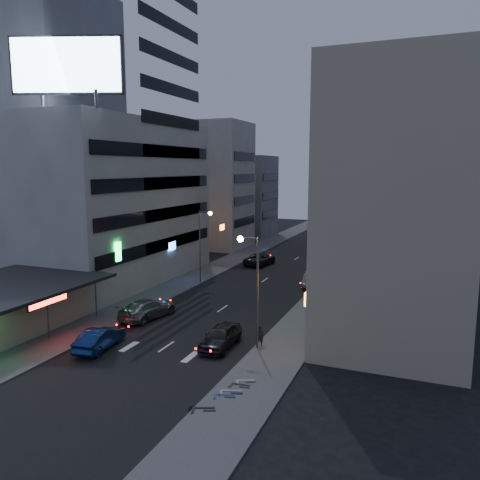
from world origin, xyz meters
The scene contains 29 objects.
ground centered at (0.00, 0.00, 0.00)m, with size 180.00×180.00×0.00m, color black.
sidewalk_left centered at (-8.00, 30.00, 0.06)m, with size 4.00×120.00×0.12m, color #4C4C4F.
sidewalk_right centered at (8.00, 30.00, 0.06)m, with size 4.00×120.00×0.12m, color #4C4C4F.
food_court centered at (-13.90, 2.00, 1.98)m, with size 11.00×13.00×3.88m.
white_building centered at (-17.00, 20.00, 9.00)m, with size 14.00×24.00×18.00m, color #BBBBB6.
grey_tower centered at (-26.00, 23.00, 17.00)m, with size 10.00×14.00×34.00m, color gray.
shophouse_near centered at (15.00, 10.50, 10.00)m, with size 10.00×11.00×20.00m, color tan.
shophouse_mid centered at (15.50, 22.00, 8.00)m, with size 11.00×12.00×16.00m, color gray.
shophouse_far centered at (15.00, 35.00, 11.00)m, with size 10.00×14.00×22.00m, color tan.
far_left_a centered at (-15.50, 45.00, 10.00)m, with size 11.00×10.00×20.00m, color #BBBBB6.
far_left_b centered at (-16.00, 58.00, 7.50)m, with size 12.00×10.00×15.00m, color gray.
far_right_a centered at (15.50, 50.00, 9.00)m, with size 11.00×12.00×18.00m, color gray.
far_right_b centered at (16.00, 64.00, 12.00)m, with size 12.00×12.00×24.00m, color tan.
billboard centered at (-12.99, 9.97, 21.66)m, with size 9.52×3.75×6.20m.
street_lamp_right_near centered at (5.90, 6.00, 5.36)m, with size 1.60×0.44×8.02m.
street_lamp_left centered at (-5.90, 22.00, 5.36)m, with size 1.60×0.44×8.02m.
street_lamp_right_far centered at (5.90, 40.00, 5.36)m, with size 1.60×0.44×8.02m.
parked_car_right_near centered at (3.69, 5.44, 0.81)m, with size 1.91×4.75×1.62m, color #232327.
parked_car_right_mid centered at (5.60, 25.29, 0.71)m, with size 1.50×4.31×1.42m, color gray.
parked_car_left centered at (-3.38, 33.91, 0.78)m, with size 2.59×5.62×1.56m, color #2B2C31.
parked_car_right_far centered at (4.81, 39.67, 0.76)m, with size 2.14×5.26×1.53m, color #9D9EA5.
road_car_blue centered at (-4.20, 1.91, 0.77)m, with size 1.63×4.67×1.54m, color navy.
road_car_silver centered at (-4.89, 9.16, 0.83)m, with size 2.33×5.73×1.66m, color gray.
person centered at (6.30, 6.51, 0.88)m, with size 0.56×0.37×1.53m, color black.
scooter_black_a centered at (7.06, -2.70, 0.68)m, with size 1.83×0.61×1.12m, color black, non-canonical shape.
scooter_silver_a centered at (7.72, -0.39, 0.70)m, with size 1.91×0.64×1.17m, color #A6A8AE, non-canonical shape.
scooter_blue centered at (7.51, -0.99, 0.65)m, with size 1.72×0.57×1.05m, color navy, non-canonical shape.
scooter_black_b centered at (7.94, 0.38, 0.65)m, with size 1.73×0.58×1.06m, color black, non-canonical shape.
scooter_silver_b centered at (7.88, 1.20, 0.64)m, with size 1.69×0.56×1.03m, color #B4B6BD, non-canonical shape.
Camera 1 is at (17.04, -23.95, 12.84)m, focal length 35.00 mm.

